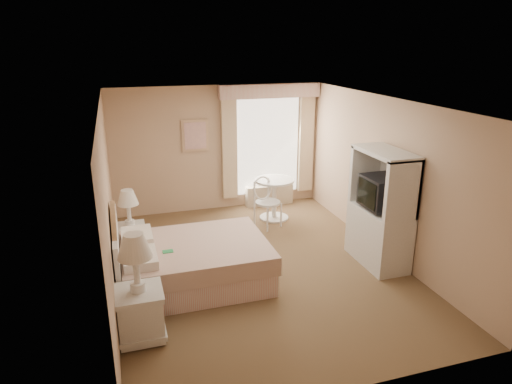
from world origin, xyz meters
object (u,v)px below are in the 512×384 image
object	(u,v)px
cafe_chair	(266,198)
armoire	(380,218)
nightstand_near	(139,301)
round_table	(274,192)
bed	(187,262)
nightstand_far	(131,232)

from	to	relation	value
cafe_chair	armoire	world-z (taller)	armoire
cafe_chair	armoire	size ratio (longest dim) A/B	0.53
nightstand_near	round_table	size ratio (longest dim) A/B	1.63
bed	nightstand_near	xyz separation A→B (m)	(-0.72, -1.11, 0.15)
nightstand_near	cafe_chair	bearing A→B (deg)	48.93
cafe_chair	nightstand_near	bearing A→B (deg)	-155.98
nightstand_near	armoire	bearing A→B (deg)	13.73
nightstand_near	cafe_chair	distance (m)	3.73
nightstand_near	armoire	size ratio (longest dim) A/B	0.72
bed	round_table	bearing A→B (deg)	44.91
nightstand_far	cafe_chair	size ratio (longest dim) A/B	1.17
nightstand_near	nightstand_far	world-z (taller)	nightstand_near
bed	nightstand_near	size ratio (longest dim) A/B	1.61
nightstand_far	armoire	world-z (taller)	armoire
nightstand_near	cafe_chair	xyz separation A→B (m)	(2.45, 2.81, 0.06)
bed	nightstand_near	world-z (taller)	nightstand_near
bed	cafe_chair	bearing A→B (deg)	44.48
round_table	nightstand_far	bearing A→B (deg)	-162.23
armoire	round_table	bearing A→B (deg)	112.64
nightstand_near	round_table	xyz separation A→B (m)	(2.73, 3.11, 0.04)
bed	armoire	size ratio (longest dim) A/B	1.16
nightstand_near	round_table	world-z (taller)	nightstand_near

